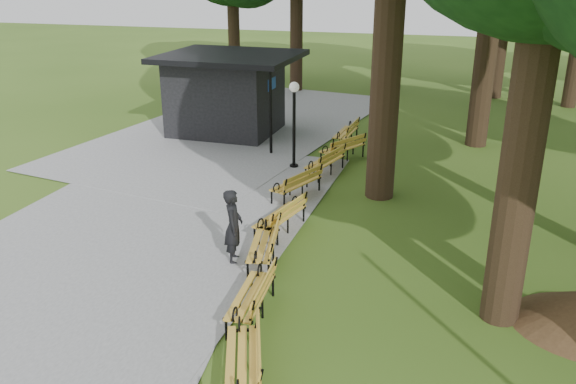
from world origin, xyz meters
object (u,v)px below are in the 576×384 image
(lamp_post, at_px, (294,106))
(bench_5, at_px, (280,216))
(bench_3, at_px, (251,296))
(bench_7, at_px, (325,162))
(bench_6, at_px, (296,183))
(bench_4, at_px, (263,245))
(bench_8, at_px, (343,148))
(kiosk, at_px, (226,94))
(bench_2, at_px, (242,360))
(bench_9, at_px, (346,133))
(person, at_px, (233,226))

(lamp_post, distance_m, bench_5, 5.31)
(bench_3, xyz_separation_m, bench_5, (-0.53, 3.75, 0.00))
(bench_7, bearing_deg, bench_6, 6.06)
(bench_4, relative_size, bench_8, 1.00)
(bench_3, height_order, bench_7, same)
(lamp_post, height_order, bench_6, lamp_post)
(bench_6, relative_size, bench_8, 1.00)
(kiosk, distance_m, bench_2, 15.14)
(bench_5, xyz_separation_m, bench_9, (0.13, 8.06, 0.00))
(lamp_post, relative_size, bench_7, 1.47)
(lamp_post, bearing_deg, bench_9, 70.09)
(kiosk, bearing_deg, bench_9, -2.17)
(lamp_post, distance_m, bench_3, 8.99)
(person, xyz_separation_m, bench_9, (0.69, 9.78, -0.41))
(bench_4, distance_m, bench_6, 3.98)
(bench_9, bearing_deg, bench_4, 4.17)
(bench_9, bearing_deg, bench_7, 4.48)
(bench_5, bearing_deg, person, -4.06)
(kiosk, height_order, bench_6, kiosk)
(bench_4, relative_size, bench_5, 1.00)
(bench_6, height_order, bench_8, same)
(person, distance_m, bench_8, 7.90)
(bench_3, height_order, bench_4, same)
(bench_6, bearing_deg, lamp_post, -141.29)
(kiosk, xyz_separation_m, bench_6, (4.42, -6.04, -1.11))
(bench_2, bearing_deg, bench_8, 163.88)
(bench_2, distance_m, bench_3, 1.91)
(bench_3, bearing_deg, bench_9, 178.82)
(bench_3, xyz_separation_m, bench_9, (-0.40, 11.81, 0.00))
(lamp_post, bearing_deg, kiosk, 136.73)
(bench_3, distance_m, bench_4, 2.19)
(lamp_post, relative_size, bench_8, 1.47)
(person, xyz_separation_m, bench_2, (1.58, -3.87, -0.41))
(bench_6, bearing_deg, bench_4, 26.73)
(bench_4, relative_size, bench_6, 1.00)
(bench_6, xyz_separation_m, bench_7, (0.36, 2.15, 0.00))
(kiosk, relative_size, bench_9, 2.60)
(kiosk, distance_m, bench_3, 13.25)
(bench_6, relative_size, bench_9, 1.00)
(lamp_post, xyz_separation_m, bench_6, (0.77, -2.60, -1.60))
(bench_5, height_order, bench_6, same)
(person, height_order, bench_9, person)
(bench_2, relative_size, bench_6, 1.00)
(bench_2, distance_m, bench_4, 4.10)
(bench_6, distance_m, bench_9, 5.71)
(bench_4, bearing_deg, kiosk, -164.93)
(bench_4, height_order, bench_8, same)
(kiosk, bearing_deg, bench_7, -37.24)
(bench_9, bearing_deg, lamp_post, -15.45)
(bench_3, bearing_deg, bench_7, 179.64)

